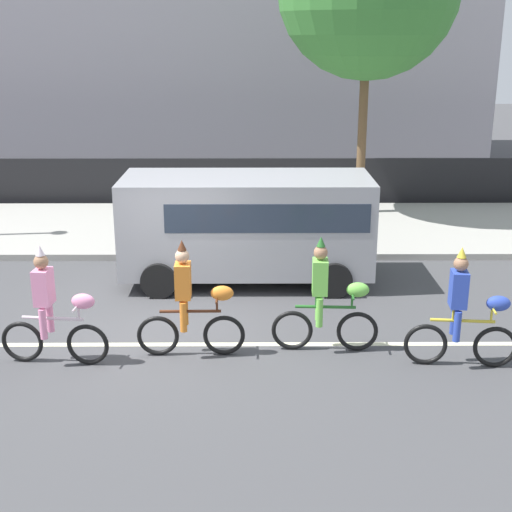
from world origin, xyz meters
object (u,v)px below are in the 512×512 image
(parade_cyclist_cobalt, at_px, (464,315))
(parade_cyclist_lime, at_px, (326,302))
(parked_van_grey, at_px, (250,221))
(parade_cyclist_orange, at_px, (191,306))
(parade_cyclist_pink, at_px, (53,313))

(parade_cyclist_cobalt, bearing_deg, parade_cyclist_lime, 164.11)
(parked_van_grey, bearing_deg, parade_cyclist_orange, -104.44)
(parked_van_grey, bearing_deg, parade_cyclist_cobalt, -50.80)
(parade_cyclist_pink, relative_size, parade_cyclist_orange, 1.00)
(parade_cyclist_cobalt, relative_size, parked_van_grey, 0.38)
(parade_cyclist_pink, xyz_separation_m, parade_cyclist_lime, (4.24, 0.45, 0.00))
(parade_cyclist_orange, bearing_deg, parked_van_grey, 75.56)
(parade_cyclist_orange, height_order, parked_van_grey, parked_van_grey)
(parade_cyclist_cobalt, height_order, parked_van_grey, parked_van_grey)
(parade_cyclist_lime, distance_m, parade_cyclist_cobalt, 2.11)
(parade_cyclist_lime, bearing_deg, parade_cyclist_cobalt, -15.89)
(parade_cyclist_pink, relative_size, parked_van_grey, 0.38)
(parade_cyclist_lime, xyz_separation_m, parked_van_grey, (-1.22, 3.41, 0.44))
(parade_cyclist_orange, bearing_deg, parade_cyclist_pink, -172.41)
(parade_cyclist_orange, xyz_separation_m, parade_cyclist_cobalt, (4.18, -0.41, 0.00))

